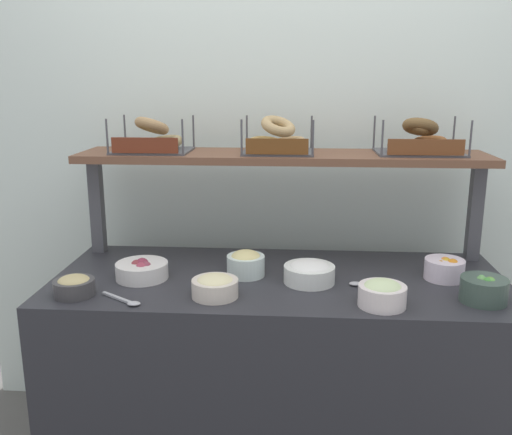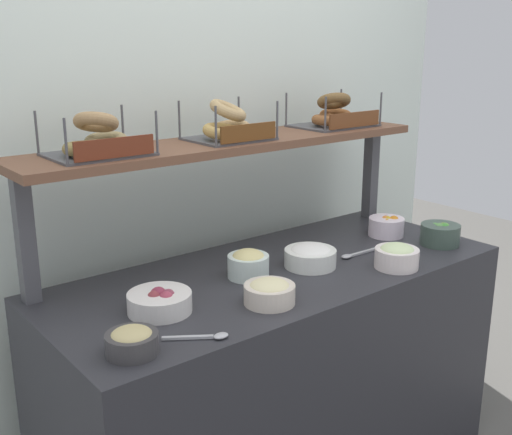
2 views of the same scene
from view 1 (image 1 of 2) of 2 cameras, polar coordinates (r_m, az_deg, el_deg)
back_wall at (r=2.54m, az=2.85°, el=5.64°), size 2.87×0.06×2.40m
deli_counter at (r=2.28m, az=2.26°, el=-16.21°), size 1.67×0.70×0.85m
shelf_riser_left at (r=2.44m, az=-15.93°, el=1.17°), size 0.05×0.05×0.40m
shelf_riser_right at (r=2.41m, az=21.48°, el=0.54°), size 0.05×0.05×0.40m
upper_shelf at (r=2.26m, az=2.70°, el=6.23°), size 1.63×0.32×0.03m
bowl_beet_salad at (r=2.11m, az=-11.57°, el=-5.27°), size 0.19×0.19×0.08m
bowl_cream_cheese at (r=2.04m, az=5.46°, el=-5.56°), size 0.19×0.19×0.08m
bowl_potato_salad at (r=1.91m, az=-4.21°, el=-6.99°), size 0.16×0.16×0.08m
bowl_fruit_salad at (r=2.18m, az=18.70°, el=-4.96°), size 0.14×0.14×0.09m
bowl_veggie_mix at (r=2.01m, az=22.24°, el=-6.77°), size 0.15×0.15×0.09m
bowl_hummus at (r=2.01m, az=-18.07°, el=-6.63°), size 0.14×0.14×0.07m
bowl_egg_salad at (r=2.10m, az=-1.05°, el=-4.68°), size 0.14×0.14×0.10m
bowl_scallion_spread at (r=1.87m, az=12.76°, el=-7.55°), size 0.16×0.16×0.09m
serving_spoon_near_plate at (r=2.04m, az=11.22°, el=-6.70°), size 0.18×0.03×0.01m
serving_spoon_by_edge at (r=1.91m, az=-13.14°, el=-8.28°), size 0.16×0.11×0.01m
bagel_basket_everything at (r=2.32m, az=-10.59°, el=7.76°), size 0.30×0.26×0.15m
bagel_basket_sesame at (r=2.24m, az=2.22°, el=7.85°), size 0.28×0.25×0.15m
bagel_basket_cinnamon_raisin at (r=2.31m, az=16.30°, el=7.42°), size 0.33×0.26×0.15m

